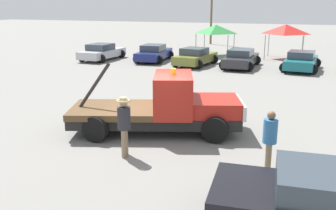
{
  "coord_description": "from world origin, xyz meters",
  "views": [
    {
      "loc": [
        4.95,
        -11.82,
        4.46
      ],
      "look_at": [
        0.5,
        0.0,
        1.05
      ],
      "focal_mm": 40.0,
      "sensor_mm": 36.0,
      "label": 1
    }
  ],
  "objects": [
    {
      "name": "parked_car_silver",
      "position": [
        -11.04,
        15.16,
        0.65
      ],
      "size": [
        2.59,
        4.71,
        1.34
      ],
      "rotation": [
        0.0,
        0.0,
        1.54
      ],
      "color": "#B7B7BC",
      "rests_on": "ground"
    },
    {
      "name": "person_at_hood",
      "position": [
        -0.0,
        -2.38,
        1.08
      ],
      "size": [
        0.41,
        0.41,
        1.83
      ],
      "rotation": [
        0.0,
        0.0,
        3.41
      ],
      "color": "#847051",
      "rests_on": "ground"
    },
    {
      "name": "parked_car_charcoal",
      "position": [
        0.37,
        15.39,
        0.65
      ],
      "size": [
        2.48,
        4.78,
        1.34
      ],
      "rotation": [
        0.0,
        0.0,
        1.55
      ],
      "color": "#2D2D33",
      "rests_on": "ground"
    },
    {
      "name": "tow_truck",
      "position": [
        0.35,
        0.12,
        0.92
      ],
      "size": [
        6.4,
        4.0,
        2.51
      ],
      "rotation": [
        0.0,
        0.0,
        0.34
      ],
      "color": "black",
      "rests_on": "ground"
    },
    {
      "name": "utility_pole",
      "position": [
        -5.81,
        30.76,
        4.41
      ],
      "size": [
        2.2,
        0.24,
        8.3
      ],
      "color": "brown",
      "rests_on": "ground"
    },
    {
      "name": "parked_car_olive",
      "position": [
        -2.98,
        15.03,
        0.65
      ],
      "size": [
        2.84,
        4.52,
        1.34
      ],
      "rotation": [
        0.0,
        0.0,
        1.43
      ],
      "color": "olive",
      "rests_on": "ground"
    },
    {
      "name": "parked_car_navy",
      "position": [
        -6.77,
        16.07,
        0.65
      ],
      "size": [
        2.7,
        4.92,
        1.34
      ],
      "rotation": [
        0.0,
        0.0,
        1.66
      ],
      "color": "navy",
      "rests_on": "ground"
    },
    {
      "name": "canopy_tent_green",
      "position": [
        -2.94,
        21.17,
        2.33
      ],
      "size": [
        2.87,
        2.87,
        2.72
      ],
      "color": "#9E9EA3",
      "rests_on": "ground"
    },
    {
      "name": "ground_plane",
      "position": [
        0.0,
        0.0,
        0.0
      ],
      "size": [
        160.0,
        160.0,
        0.0
      ],
      "primitive_type": "plane",
      "color": "gray"
    },
    {
      "name": "parked_car_teal",
      "position": [
        4.51,
        15.7,
        0.65
      ],
      "size": [
        2.69,
        4.74,
        1.34
      ],
      "rotation": [
        0.0,
        0.0,
        1.5
      ],
      "color": "#196670",
      "rests_on": "ground"
    },
    {
      "name": "canopy_tent_red",
      "position": [
        2.98,
        21.23,
        2.45
      ],
      "size": [
        2.97,
        2.97,
        2.86
      ],
      "color": "#9E9EA3",
      "rests_on": "ground"
    },
    {
      "name": "traffic_cone",
      "position": [
        1.44,
        4.75,
        0.25
      ],
      "size": [
        0.4,
        0.4,
        0.55
      ],
      "color": "black",
      "rests_on": "ground"
    },
    {
      "name": "person_near_truck",
      "position": [
        4.17,
        -1.96,
        1.0
      ],
      "size": [
        0.38,
        0.38,
        1.73
      ],
      "rotation": [
        0.0,
        0.0,
        0.03
      ],
      "color": "#847051",
      "rests_on": "ground"
    }
  ]
}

